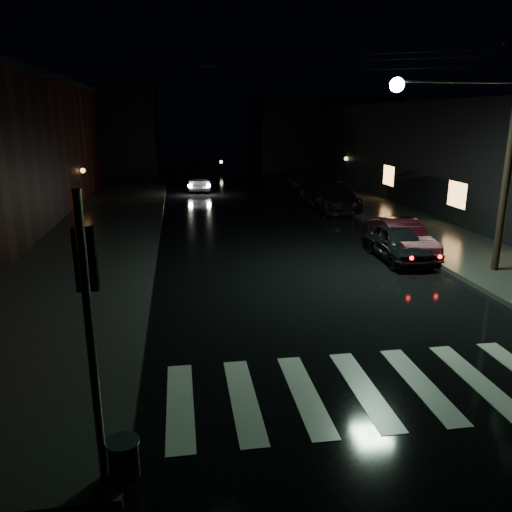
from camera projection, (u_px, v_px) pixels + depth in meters
name	position (u px, v px, depth m)	size (l,w,h in m)	color
ground	(247.00, 414.00, 9.04)	(120.00, 120.00, 0.00)	black
sidewalk_left	(89.00, 239.00, 21.60)	(6.00, 44.00, 0.15)	#282826
sidewalk_right	(415.00, 227.00, 23.80)	(4.00, 44.00, 0.15)	#282826
building_right	(504.00, 157.00, 27.85)	(10.00, 40.00, 6.00)	black
building_far_left	(85.00, 129.00, 49.29)	(14.00, 10.00, 8.00)	black
building_far_right	(320.00, 133.00, 52.95)	(14.00, 10.00, 7.00)	black
crosswalk	(392.00, 386.00, 9.95)	(9.00, 3.00, 0.01)	beige
signal_pole_corner	(108.00, 390.00, 6.91)	(0.68, 0.61, 4.20)	slate
utility_pole	(493.00, 136.00, 15.75)	(4.92, 0.44, 8.00)	black
parked_car_a	(398.00, 243.00, 18.54)	(1.53, 3.81, 1.30)	black
parked_car_b	(400.00, 238.00, 19.27)	(1.43, 4.10, 1.35)	black
parked_car_c	(332.00, 196.00, 28.61)	(2.19, 5.38, 1.56)	black
parked_car_d	(326.00, 194.00, 29.73)	(2.34, 5.08, 1.41)	black
oncoming_car	(200.00, 181.00, 35.96)	(1.44, 4.12, 1.36)	black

